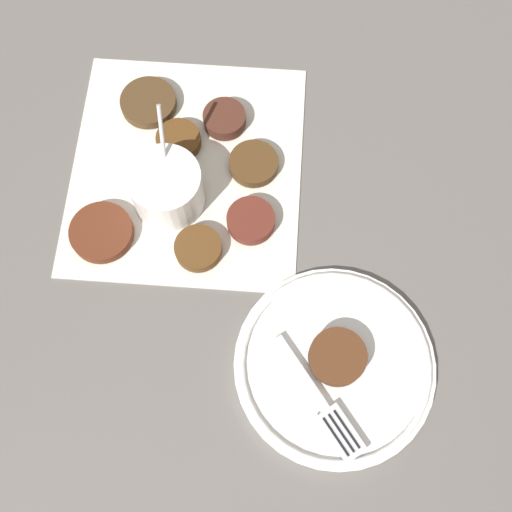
% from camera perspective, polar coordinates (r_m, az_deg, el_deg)
% --- Properties ---
extents(ground_plane, '(4.00, 4.00, 0.00)m').
position_cam_1_polar(ground_plane, '(0.78, -5.77, 7.45)').
color(ground_plane, '#605B56').
extents(napkin, '(0.36, 0.33, 0.00)m').
position_cam_1_polar(napkin, '(0.79, -6.61, 8.36)').
color(napkin, silver).
rests_on(napkin, ground_plane).
extents(sauce_bowl, '(0.11, 0.09, 0.12)m').
position_cam_1_polar(sauce_bowl, '(0.74, -8.46, 6.36)').
color(sauce_bowl, white).
rests_on(sauce_bowl, napkin).
extents(fritter_0, '(0.06, 0.06, 0.02)m').
position_cam_1_polar(fritter_0, '(0.79, -7.38, 10.87)').
color(fritter_0, '#563417').
rests_on(fritter_0, napkin).
extents(fritter_1, '(0.08, 0.08, 0.01)m').
position_cam_1_polar(fritter_1, '(0.76, -14.49, 2.19)').
color(fritter_1, '#582918').
rests_on(fritter_1, napkin).
extents(fritter_2, '(0.06, 0.06, 0.02)m').
position_cam_1_polar(fritter_2, '(0.74, -0.50, 3.39)').
color(fritter_2, '#5B261C').
rests_on(fritter_2, napkin).
extents(fritter_3, '(0.07, 0.07, 0.01)m').
position_cam_1_polar(fritter_3, '(0.83, -10.20, 14.18)').
color(fritter_3, '#49321C').
rests_on(fritter_3, napkin).
extents(fritter_4, '(0.06, 0.06, 0.02)m').
position_cam_1_polar(fritter_4, '(0.81, -3.02, 12.91)').
color(fritter_4, '#49261B').
rests_on(fritter_4, napkin).
extents(fritter_5, '(0.06, 0.06, 0.01)m').
position_cam_1_polar(fritter_5, '(0.77, -0.22, 8.79)').
color(fritter_5, '#4C3218').
rests_on(fritter_5, napkin).
extents(fritter_6, '(0.06, 0.06, 0.02)m').
position_cam_1_polar(fritter_6, '(0.73, -5.52, 0.73)').
color(fritter_6, '#553518').
rests_on(fritter_6, napkin).
extents(serving_plate, '(0.23, 0.23, 0.02)m').
position_cam_1_polar(serving_plate, '(0.70, 7.49, -10.25)').
color(serving_plate, white).
rests_on(serving_plate, ground_plane).
extents(fritter_on_plate, '(0.06, 0.06, 0.02)m').
position_cam_1_polar(fritter_on_plate, '(0.68, 7.77, -9.50)').
color(fritter_on_plate, '#512D19').
rests_on(fritter_on_plate, serving_plate).
extents(fork, '(0.12, 0.12, 0.00)m').
position_cam_1_polar(fork, '(0.68, 6.56, -14.26)').
color(fork, silver).
rests_on(fork, serving_plate).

